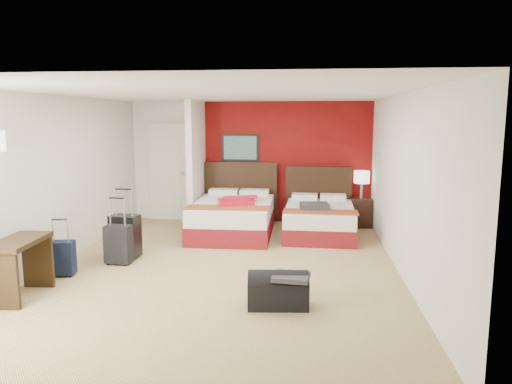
# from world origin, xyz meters

# --- Properties ---
(ground) EXTENTS (6.50, 6.50, 0.00)m
(ground) POSITION_xyz_m (0.00, 0.00, 0.00)
(ground) COLOR tan
(ground) RESTS_ON ground
(room_walls) EXTENTS (5.02, 6.52, 2.50)m
(room_walls) POSITION_xyz_m (-1.40, 1.42, 1.26)
(room_walls) COLOR white
(room_walls) RESTS_ON ground
(red_accent_panel) EXTENTS (3.50, 0.04, 2.50)m
(red_accent_panel) POSITION_xyz_m (0.75, 3.23, 1.25)
(red_accent_panel) COLOR maroon
(red_accent_panel) RESTS_ON ground
(partition_wall) EXTENTS (0.12, 1.20, 2.50)m
(partition_wall) POSITION_xyz_m (-1.00, 2.61, 1.25)
(partition_wall) COLOR silver
(partition_wall) RESTS_ON ground
(entry_door) EXTENTS (0.82, 0.06, 2.05)m
(entry_door) POSITION_xyz_m (-1.75, 3.20, 1.02)
(entry_door) COLOR silver
(entry_door) RESTS_ON ground
(bed_left) EXTENTS (1.45, 2.06, 0.61)m
(bed_left) POSITION_xyz_m (-0.17, 1.99, 0.31)
(bed_left) COLOR silver
(bed_left) RESTS_ON ground
(bed_right) EXTENTS (1.31, 1.84, 0.54)m
(bed_right) POSITION_xyz_m (1.43, 2.09, 0.27)
(bed_right) COLOR silver
(bed_right) RESTS_ON ground
(red_suitcase_open) EXTENTS (0.84, 0.99, 0.11)m
(red_suitcase_open) POSITION_xyz_m (-0.07, 1.89, 0.67)
(red_suitcase_open) COLOR red
(red_suitcase_open) RESTS_ON bed_left
(jacket_bundle) EXTENTS (0.54, 0.46, 0.12)m
(jacket_bundle) POSITION_xyz_m (1.33, 1.79, 0.60)
(jacket_bundle) COLOR #37363B
(jacket_bundle) RESTS_ON bed_right
(nightstand) EXTENTS (0.43, 0.43, 0.57)m
(nightstand) POSITION_xyz_m (2.27, 2.92, 0.29)
(nightstand) COLOR black
(nightstand) RESTS_ON ground
(table_lamp) EXTENTS (0.33, 0.33, 0.55)m
(table_lamp) POSITION_xyz_m (2.27, 2.92, 0.85)
(table_lamp) COLOR silver
(table_lamp) RESTS_ON nightstand
(suitcase_black) EXTENTS (0.46, 0.32, 0.65)m
(suitcase_black) POSITION_xyz_m (-1.61, 0.31, 0.32)
(suitcase_black) COLOR black
(suitcase_black) RESTS_ON ground
(suitcase_charcoal) EXTENTS (0.39, 0.26, 0.56)m
(suitcase_charcoal) POSITION_xyz_m (-1.59, -0.00, 0.28)
(suitcase_charcoal) COLOR black
(suitcase_charcoal) RESTS_ON ground
(suitcase_navy) EXTENTS (0.36, 0.25, 0.46)m
(suitcase_navy) POSITION_xyz_m (-2.16, -0.61, 0.23)
(suitcase_navy) COLOR #101931
(suitcase_navy) RESTS_ON ground
(duffel_bag) EXTENTS (0.72, 0.43, 0.35)m
(duffel_bag) POSITION_xyz_m (0.87, -1.38, 0.18)
(duffel_bag) COLOR black
(duffel_bag) RESTS_ON ground
(jacket_draped) EXTENTS (0.45, 0.39, 0.05)m
(jacket_draped) POSITION_xyz_m (1.02, -1.43, 0.38)
(jacket_draped) COLOR #36363B
(jacket_draped) RESTS_ON duffel_bag
(desk) EXTENTS (0.49, 0.90, 0.73)m
(desk) POSITION_xyz_m (-2.24, -1.43, 0.37)
(desk) COLOR #322210
(desk) RESTS_ON ground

